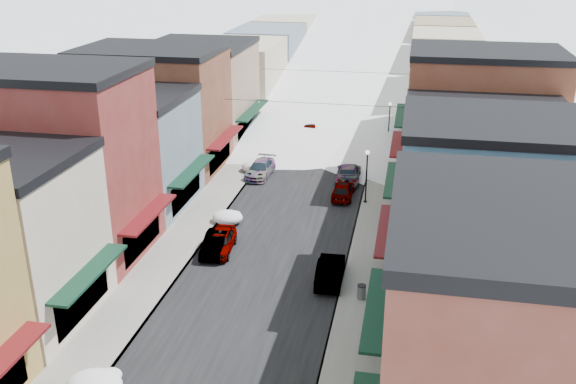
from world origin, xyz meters
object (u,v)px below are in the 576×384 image
at_px(trash_can, 362,292).
at_px(streetlamp_near, 367,170).
at_px(car_green_sedan, 330,270).
at_px(car_silver_sedan, 220,241).
at_px(car_dark_hatch, 216,243).

bearing_deg(trash_can, streetlamp_near, 93.84).
height_order(car_green_sedan, trash_can, car_green_sedan).
bearing_deg(trash_can, car_silver_sedan, 155.13).
relative_size(car_green_sedan, streetlamp_near, 1.03).
distance_m(car_silver_sedan, trash_can, 10.92).
distance_m(car_silver_sedan, car_dark_hatch, 0.32).
bearing_deg(car_green_sedan, car_dark_hatch, -19.06).
xyz_separation_m(car_silver_sedan, car_dark_hatch, (-0.25, -0.20, -0.06)).
distance_m(car_dark_hatch, car_green_sedan, 8.40).
bearing_deg(car_dark_hatch, car_green_sedan, -20.44).
xyz_separation_m(car_silver_sedan, car_green_sedan, (7.80, -2.61, 0.00)).
bearing_deg(car_dark_hatch, trash_can, -27.14).
height_order(trash_can, streetlamp_near, streetlamp_near).
relative_size(trash_can, streetlamp_near, 0.20).
bearing_deg(car_silver_sedan, car_green_sedan, -23.25).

